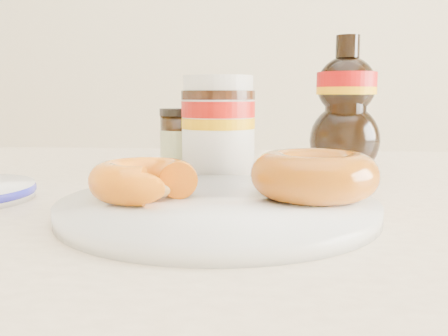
# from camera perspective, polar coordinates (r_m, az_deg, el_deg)

# --- Properties ---
(dining_table) EXTENTS (1.40, 0.90, 0.75)m
(dining_table) POSITION_cam_1_polar(r_m,az_deg,el_deg) (0.56, -0.14, -11.29)
(dining_table) COLOR beige
(dining_table) RESTS_ON ground
(plate) EXTENTS (0.28, 0.28, 0.01)m
(plate) POSITION_cam_1_polar(r_m,az_deg,el_deg) (0.44, -0.70, -4.43)
(plate) COLOR white
(plate) RESTS_ON dining_table
(donut_bitten) EXTENTS (0.10, 0.10, 0.03)m
(donut_bitten) POSITION_cam_1_polar(r_m,az_deg,el_deg) (0.45, -9.16, -1.36)
(donut_bitten) COLOR orange
(donut_bitten) RESTS_ON plate
(donut_whole) EXTENTS (0.12, 0.12, 0.04)m
(donut_whole) POSITION_cam_1_polar(r_m,az_deg,el_deg) (0.46, 10.26, -0.76)
(donut_whole) COLOR #8F3A09
(donut_whole) RESTS_ON plate
(nutella_jar) EXTENTS (0.09, 0.09, 0.13)m
(nutella_jar) POSITION_cam_1_polar(r_m,az_deg,el_deg) (0.63, -0.66, 5.04)
(nutella_jar) COLOR white
(nutella_jar) RESTS_ON dining_table
(syrup_bottle) EXTENTS (0.10, 0.09, 0.19)m
(syrup_bottle) POSITION_cam_1_polar(r_m,az_deg,el_deg) (0.70, 13.74, 6.99)
(syrup_bottle) COLOR black
(syrup_bottle) RESTS_ON dining_table
(dark_jar) EXTENTS (0.06, 0.06, 0.09)m
(dark_jar) POSITION_cam_1_polar(r_m,az_deg,el_deg) (0.68, -4.98, 2.97)
(dark_jar) COLOR black
(dark_jar) RESTS_ON dining_table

